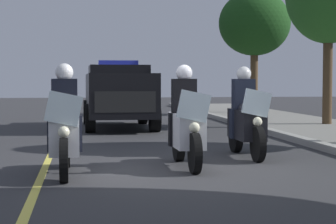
# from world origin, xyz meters

# --- Properties ---
(ground_plane) EXTENTS (80.00, 80.00, 0.00)m
(ground_plane) POSITION_xyz_m (0.00, 0.00, 0.00)
(ground_plane) COLOR #333335
(lane_stripe_center) EXTENTS (48.00, 0.12, 0.01)m
(lane_stripe_center) POSITION_xyz_m (0.00, -2.11, 0.00)
(lane_stripe_center) COLOR #E0D14C
(lane_stripe_center) RESTS_ON ground
(police_motorcycle_lead_left) EXTENTS (2.14, 0.56, 1.72)m
(police_motorcycle_lead_left) POSITION_xyz_m (0.26, -1.76, 0.70)
(police_motorcycle_lead_left) COLOR black
(police_motorcycle_lead_left) RESTS_ON ground
(police_motorcycle_lead_right) EXTENTS (2.14, 0.56, 1.72)m
(police_motorcycle_lead_right) POSITION_xyz_m (-0.27, 0.24, 0.70)
(police_motorcycle_lead_right) COLOR black
(police_motorcycle_lead_right) RESTS_ON ground
(police_motorcycle_trailing) EXTENTS (2.14, 0.56, 1.72)m
(police_motorcycle_trailing) POSITION_xyz_m (-1.42, 1.59, 0.70)
(police_motorcycle_trailing) COLOR black
(police_motorcycle_trailing) RESTS_ON ground
(police_suv) EXTENTS (4.93, 2.12, 2.05)m
(police_suv) POSITION_xyz_m (-8.66, -0.38, 1.07)
(police_suv) COLOR black
(police_suv) RESTS_ON ground
(tree_behind_suv) EXTENTS (2.99, 2.99, 5.09)m
(tree_behind_suv) POSITION_xyz_m (-14.90, 5.69, 3.81)
(tree_behind_suv) COLOR #4C3823
(tree_behind_suv) RESTS_ON sidewalk_strip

